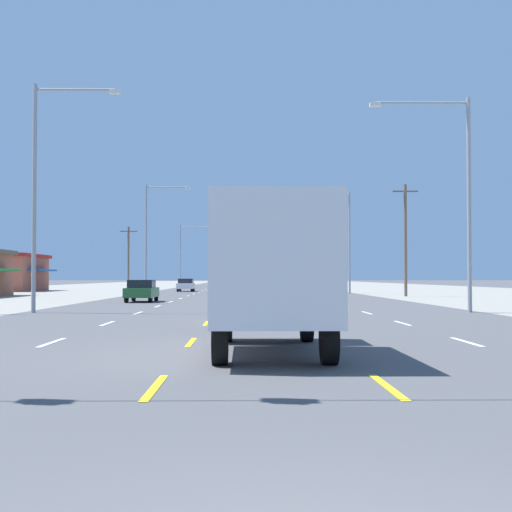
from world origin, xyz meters
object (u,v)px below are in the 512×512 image
sedan_center_turn_near (249,302)px  streetlight_left_row_2 (183,251)px  streetlight_left_row_1 (150,231)px  sedan_far_left_mid (142,290)px  hatchback_inner_right_midfar (290,287)px  sedan_far_left_farther (186,285)px  sedan_far_right_farthest (300,284)px  sedan_center_turn_distant_a (247,284)px  streetlight_right_row_0 (458,186)px  streetlight_right_row_1 (346,235)px  box_truck_center_turn_nearest (270,269)px  streetlight_left_row_0 (42,181)px  sedan_center_turn_far (246,286)px  streetlight_right_row_2 (310,252)px

sedan_center_turn_near → streetlight_left_row_2: bearing=96.3°
sedan_center_turn_near → streetlight_left_row_1: 47.41m
sedan_far_left_mid → hatchback_inner_right_midfar: 19.44m
sedan_far_left_mid → sedan_far_left_farther: size_ratio=1.00×
sedan_far_right_farthest → sedan_center_turn_distant_a: size_ratio=1.00×
streetlight_right_row_0 → streetlight_right_row_1: streetlight_right_row_1 is taller
streetlight_left_row_2 → sedan_center_turn_near: bearing=-83.7°
sedan_far_right_farthest → streetlight_right_row_1: 23.42m
box_truck_center_turn_nearest → streetlight_right_row_1: 57.65m
sedan_center_turn_near → sedan_far_left_mid: bearing=107.6°
sedan_far_left_mid → streetlight_left_row_0: streetlight_left_row_0 is taller
sedan_center_turn_far → streetlight_left_row_0: streetlight_left_row_0 is taller
streetlight_left_row_0 → sedan_far_left_farther: bearing=86.7°
sedan_far_right_farthest → sedan_center_turn_far: bearing=-106.1°
sedan_far_left_farther → streetlight_left_row_1: 11.84m
sedan_far_right_farthest → streetlight_right_row_0: 61.66m
sedan_far_left_mid → sedan_center_turn_far: bearing=72.6°
box_truck_center_turn_nearest → streetlight_left_row_0: (-9.94, 18.01, 4.27)m
sedan_far_left_mid → hatchback_inner_right_midfar: hatchback_inner_right_midfar is taller
box_truck_center_turn_nearest → sedan_center_turn_near: (-0.39, 10.59, -1.08)m
sedan_center_turn_distant_a → sedan_center_turn_near: bearing=-90.2°
sedan_far_left_farther → sedan_far_right_farthest: 18.70m
streetlight_right_row_1 → hatchback_inner_right_midfar: bearing=-127.0°
sedan_far_left_farther → streetlight_right_row_1: (16.74, -10.11, 5.08)m
streetlight_right_row_0 → streetlight_right_row_1: 38.70m
streetlight_right_row_2 → streetlight_right_row_1: bearing=-90.0°
hatchback_inner_right_midfar → streetlight_left_row_2: (-13.31, 46.77, 4.83)m
sedan_center_turn_far → streetlight_right_row_0: (9.84, -36.81, 5.15)m
sedan_far_right_farthest → streetlight_right_row_0: (2.77, -61.38, 5.15)m
sedan_center_turn_distant_a → hatchback_inner_right_midfar: bearing=-83.6°
sedan_far_left_mid → streetlight_right_row_0: bearing=-40.8°
sedan_center_turn_near → sedan_far_left_farther: bearing=96.8°
sedan_far_left_mid → sedan_far_left_farther: (0.20, 34.30, 0.00)m
streetlight_left_row_1 → streetlight_left_row_0: bearing=-90.1°
streetlight_right_row_0 → streetlight_right_row_2: streetlight_right_row_0 is taller
streetlight_right_row_0 → box_truck_center_turn_nearest: bearing=-117.8°
streetlight_left_row_0 → streetlight_right_row_1: (19.54, 38.70, -0.27)m
hatchback_inner_right_midfar → streetlight_left_row_0: 33.89m
sedan_center_turn_far → streetlight_left_row_0: (-9.59, -36.81, 5.35)m
box_truck_center_turn_nearest → sedan_far_left_farther: box_truck_center_turn_nearest is taller
sedan_far_right_farthest → streetlight_right_row_2: (2.85, 16.02, 4.67)m
streetlight_right_row_2 → sedan_far_left_farther: bearing=-120.3°
sedan_center_turn_far → streetlight_right_row_1: streetlight_right_row_1 is taller
sedan_center_turn_distant_a → sedan_far_right_farthest: bearing=-10.9°
streetlight_left_row_0 → streetlight_left_row_2: (0.16, 77.40, -0.49)m
sedan_center_turn_far → streetlight_left_row_2: (-9.42, 40.59, 4.86)m
box_truck_center_turn_nearest → streetlight_right_row_2: 95.96m
sedan_far_right_farthest → sedan_center_turn_distant_a: bearing=169.1°
streetlight_right_row_2 → sedan_far_right_farthest: bearing=-100.1°
box_truck_center_turn_nearest → hatchback_inner_right_midfar: size_ratio=1.85×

